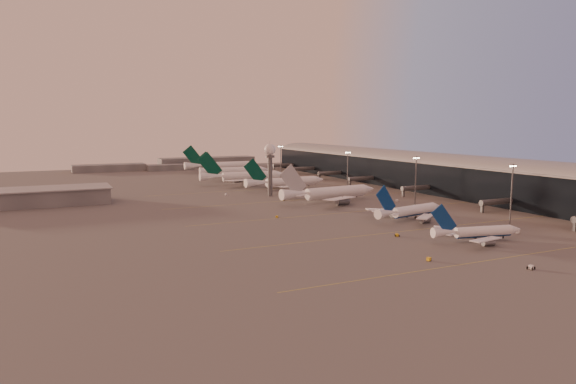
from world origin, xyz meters
name	(u,v)px	position (x,y,z in m)	size (l,w,h in m)	color
ground	(392,240)	(0.00, 0.00, 0.00)	(700.00, 700.00, 0.00)	#4D4B4B
taxiway_markings	(372,210)	(30.00, 56.00, 0.01)	(180.00, 185.25, 0.02)	gold
terminal	(426,172)	(107.88, 110.09, 10.52)	(57.00, 362.00, 23.04)	black
hangar	(24,197)	(-120.00, 140.00, 4.32)	(82.00, 27.00, 8.50)	slate
radar_tower	(270,159)	(5.00, 120.00, 20.95)	(6.40, 6.40, 31.10)	#525459
mast_a	(512,192)	(58.00, 0.00, 13.74)	(3.60, 0.56, 25.00)	#525459
mast_b	(416,179)	(55.00, 55.00, 13.74)	(3.60, 0.56, 25.00)	#525459
mast_c	(348,170)	(50.00, 110.00, 13.74)	(3.60, 0.56, 25.00)	#525459
mast_d	(281,161)	(48.00, 200.00, 13.74)	(3.60, 0.56, 25.00)	#525459
distant_horizon	(180,164)	(2.62, 325.14, 3.89)	(165.00, 37.50, 9.00)	slate
narrowbody_near	(477,234)	(25.42, -14.73, 2.80)	(35.05, 27.71, 13.83)	white
narrowbody_mid	(410,212)	(30.05, 27.47, 3.28)	(40.96, 32.37, 16.18)	white
widebody_white	(330,195)	(24.82, 86.38, 3.64)	(59.68, 47.61, 21.00)	white
greentail_a	(286,184)	(25.23, 141.67, 3.60)	(56.18, 45.24, 20.40)	white
greentail_b	(244,178)	(12.35, 181.82, 3.96)	(61.73, 49.74, 22.41)	white
greentail_c	(235,172)	(22.14, 227.82, 3.59)	(55.97, 45.16, 20.32)	white
greentail_d	(222,167)	(25.15, 269.78, 4.13)	(64.32, 51.96, 23.37)	white
gsv_truck_a	(430,257)	(-6.70, -27.73, 1.18)	(6.11, 3.76, 2.32)	yellow
gsv_tug_near	(531,267)	(12.93, -47.19, 0.57)	(3.16, 4.32, 1.11)	white
gsv_catering_a	(518,228)	(49.03, -11.72, 2.25)	(5.79, 3.26, 4.50)	white
gsv_tug_mid	(397,235)	(5.03, 3.49, 0.50)	(3.97, 3.33, 0.98)	yellow
gsv_truck_b	(411,208)	(46.12, 46.55, 1.12)	(5.69, 2.91, 2.19)	white
gsv_truck_c	(277,215)	(-18.91, 56.74, 0.97)	(4.75, 4.26, 1.91)	yellow
gsv_catering_b	(398,197)	(57.39, 72.03, 2.25)	(6.01, 4.43, 4.51)	white
gsv_tug_far	(283,200)	(4.43, 101.06, 0.55)	(4.18, 4.21, 1.06)	yellow
gsv_truck_d	(226,193)	(-17.10, 132.98, 1.22)	(3.32, 6.23, 2.39)	white
gsv_tug_hangar	(310,184)	(50.65, 157.85, 0.45)	(3.31, 2.32, 0.87)	yellow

